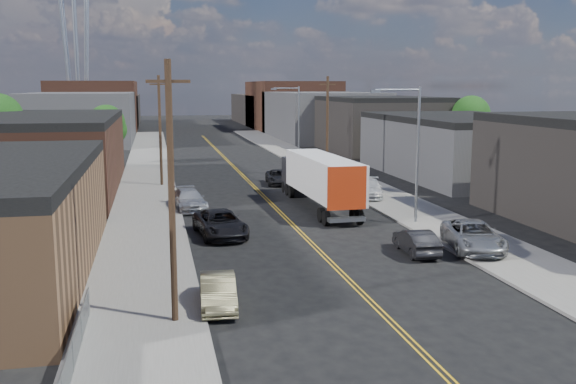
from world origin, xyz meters
name	(u,v)px	position (x,y,z in m)	size (l,w,h in m)	color
ground	(232,165)	(0.00, 60.00, 0.00)	(260.00, 260.00, 0.00)	black
centerline	(251,184)	(0.00, 45.00, 0.01)	(0.32, 120.00, 0.01)	gold
sidewalk_left	(147,186)	(-9.50, 45.00, 0.07)	(5.00, 140.00, 0.15)	slate
sidewalk_right	(348,180)	(9.50, 45.00, 0.07)	(5.00, 140.00, 0.15)	slate
warehouse_brown	(45,154)	(-18.00, 44.00, 3.30)	(12.00, 26.00, 6.60)	#4A291D
industrial_right_b	(463,146)	(22.00, 46.00, 3.05)	(14.00, 24.00, 6.10)	#39393C
industrial_right_c	(377,124)	(22.00, 72.00, 3.80)	(14.00, 22.00, 7.60)	black
skyline_left_a	(82,118)	(-20.00, 95.00, 4.00)	(16.00, 30.00, 8.00)	#39393C
skyline_right_a	(321,115)	(20.00, 95.00, 4.00)	(16.00, 30.00, 8.00)	#39393C
skyline_left_b	(95,107)	(-20.00, 120.00, 5.00)	(16.00, 26.00, 10.00)	#4A291D
skyline_right_b	(291,105)	(20.00, 120.00, 5.00)	(16.00, 26.00, 10.00)	#4A291D
skyline_left_c	(103,111)	(-20.00, 140.00, 3.50)	(16.00, 40.00, 7.00)	black
skyline_right_c	(274,109)	(20.00, 140.00, 3.50)	(16.00, 40.00, 7.00)	black
streetlight_near	(412,144)	(7.60, 25.00, 5.33)	(3.39, 0.25, 9.00)	gray
streetlight_far	(295,118)	(7.60, 60.00, 5.33)	(3.39, 0.25, 9.00)	gray
utility_pole_left_near	(171,192)	(-8.20, 10.00, 5.14)	(1.60, 0.26, 10.00)	black
utility_pole_left_far	(160,130)	(-8.20, 45.00, 5.14)	(1.60, 0.26, 10.00)	black
utility_pole_right	(327,126)	(8.20, 48.00, 5.14)	(1.60, 0.26, 10.00)	black
tree_left_far	(107,126)	(-13.94, 62.00, 4.57)	(4.35, 4.20, 6.97)	black
tree_right_far	(471,117)	(30.06, 60.00, 5.18)	(4.85, 4.76, 7.91)	black
semi_truck	(318,177)	(3.21, 32.39, 2.27)	(3.02, 15.29, 3.98)	silver
car_left_b	(218,292)	(-6.40, 11.48, 0.67)	(1.43, 4.10, 1.35)	#7D7652
car_left_c	(220,224)	(-5.00, 24.16, 0.79)	(2.61, 5.65, 1.57)	black
car_left_d	(189,200)	(-6.40, 33.18, 0.75)	(2.10, 5.18, 1.50)	#B0B2B6
car_right_oncoming	(416,242)	(5.00, 17.84, 0.68)	(1.45, 4.15, 1.37)	black
car_right_lot_a	(473,236)	(8.20, 17.54, 0.93)	(2.59, 5.62, 1.56)	#9EA0A2
car_right_lot_b	(369,188)	(8.20, 34.90, 0.85)	(1.96, 4.82, 1.40)	silver
car_right_lot_c	(334,172)	(8.20, 45.50, 0.79)	(1.51, 3.76, 1.28)	black
car_ahead_truck	(279,177)	(2.49, 43.99, 0.67)	(2.24, 4.85, 1.35)	black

